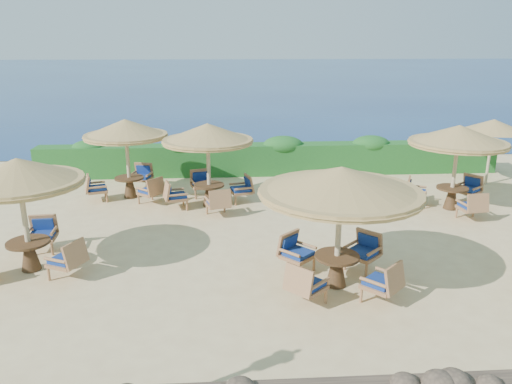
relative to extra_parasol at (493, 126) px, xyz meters
name	(u,v)px	position (x,y,z in m)	size (l,w,h in m)	color
ground	(295,245)	(-7.80, -5.20, -2.17)	(120.00, 120.00, 0.00)	beige
sea	(234,73)	(-7.80, 64.80, -2.17)	(160.00, 160.00, 0.00)	navy
hedge	(270,159)	(-7.80, 2.00, -1.57)	(18.00, 0.90, 1.20)	#194E1E
extra_parasol	(493,126)	(0.00, 0.00, 0.00)	(2.30, 2.30, 2.41)	#C5B48B
cafe_set_0	(21,191)	(-14.10, -6.26, -0.26)	(2.82, 2.83, 2.65)	#C5B48B
cafe_set_1	(340,199)	(-7.23, -7.47, -0.21)	(3.42, 3.42, 2.65)	#C5B48B
cafe_set_3	(126,142)	(-12.79, -0.78, -0.27)	(2.81, 2.81, 2.65)	#C5B48B
cafe_set_4	(208,149)	(-10.10, -1.82, -0.33)	(2.89, 2.89, 2.65)	#C5B48B
cafe_set_5	(457,148)	(-2.52, -2.63, -0.22)	(2.96, 2.96, 2.65)	#C5B48B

